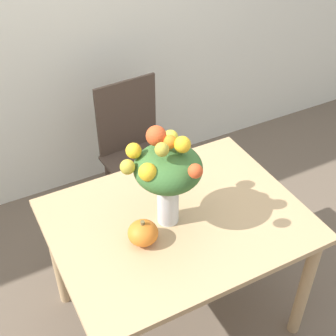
# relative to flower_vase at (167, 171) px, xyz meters

# --- Properties ---
(ground_plane) EXTENTS (12.00, 12.00, 0.00)m
(ground_plane) POSITION_rel_flower_vase_xyz_m (0.05, -0.01, -1.00)
(ground_plane) COLOR brown
(dining_table) EXTENTS (1.12, 0.86, 0.72)m
(dining_table) POSITION_rel_flower_vase_xyz_m (0.05, -0.01, -0.39)
(dining_table) COLOR tan
(dining_table) RESTS_ON ground_plane
(flower_vase) EXTENTS (0.34, 0.34, 0.48)m
(flower_vase) POSITION_rel_flower_vase_xyz_m (0.00, 0.00, 0.00)
(flower_vase) COLOR silver
(flower_vase) RESTS_ON dining_table
(pumpkin) EXTENTS (0.13, 0.13, 0.12)m
(pumpkin) POSITION_rel_flower_vase_xyz_m (-0.15, -0.07, -0.23)
(pumpkin) COLOR orange
(pumpkin) RESTS_ON dining_table
(dining_chair_near_window) EXTENTS (0.45, 0.45, 0.92)m
(dining_chair_near_window) POSITION_rel_flower_vase_xyz_m (0.23, 0.82, -0.53)
(dining_chair_near_window) COLOR #47382D
(dining_chair_near_window) RESTS_ON ground_plane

